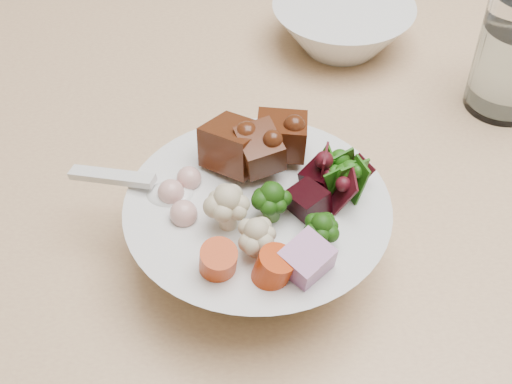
% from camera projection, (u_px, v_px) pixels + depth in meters
% --- Properties ---
extents(chair_far, '(0.47, 0.47, 0.85)m').
position_uv_depth(chair_far, '(404.00, 37.00, 1.40)').
color(chair_far, tan).
rests_on(chair_far, ground).
extents(food_bowl, '(0.22, 0.22, 0.12)m').
position_uv_depth(food_bowl, '(259.00, 225.00, 0.60)').
color(food_bowl, silver).
rests_on(food_bowl, dining_table).
extents(soup_spoon, '(0.11, 0.06, 0.02)m').
position_uv_depth(soup_spoon, '(155.00, 190.00, 0.59)').
color(soup_spoon, silver).
rests_on(soup_spoon, food_bowl).
extents(side_bowl, '(0.16, 0.16, 0.05)m').
position_uv_depth(side_bowl, '(342.00, 26.00, 0.83)').
color(side_bowl, silver).
rests_on(side_bowl, dining_table).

